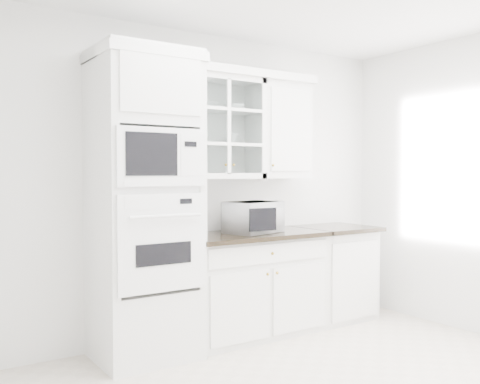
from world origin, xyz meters
TOP-DOWN VIEW (x-y plane):
  - room_shell at (0.00, 0.43)m, footprint 4.00×3.50m
  - oven_column at (-0.75, 1.42)m, footprint 0.76×0.68m
  - base_cabinet_run at (0.28, 1.45)m, footprint 1.32×0.67m
  - extra_base_cabinet at (1.28, 1.45)m, footprint 0.72×0.67m
  - upper_cabinet_glass at (0.03, 1.58)m, footprint 0.80×0.33m
  - upper_cabinet_solid at (0.71, 1.58)m, footprint 0.55×0.33m
  - crown_molding at (-0.07, 1.56)m, footprint 2.14×0.38m
  - countertop_microwave at (0.28, 1.42)m, footprint 0.56×0.51m
  - bowl_a at (-0.11, 1.59)m, footprint 0.23×0.23m
  - bowl_b at (0.20, 1.59)m, footprint 0.22×0.22m
  - cup_a at (-0.14, 1.60)m, footprint 0.16×0.16m
  - cup_b at (0.18, 1.59)m, footprint 0.11×0.11m

SIDE VIEW (x-z plane):
  - base_cabinet_run at x=0.28m, z-range 0.00..0.92m
  - extra_base_cabinet at x=1.28m, z-range 0.00..0.92m
  - countertop_microwave at x=0.28m, z-range 0.92..1.20m
  - oven_column at x=-0.75m, z-range 0.00..2.40m
  - cup_b at x=0.18m, z-range 1.71..1.81m
  - cup_a at x=-0.14m, z-range 1.71..1.82m
  - room_shell at x=0.00m, z-range 0.43..3.13m
  - upper_cabinet_glass at x=0.03m, z-range 1.40..2.30m
  - upper_cabinet_solid at x=0.71m, z-range 1.40..2.30m
  - bowl_a at x=-0.11m, z-range 2.01..2.07m
  - bowl_b at x=0.20m, z-range 2.01..2.07m
  - crown_molding at x=-0.07m, z-range 2.30..2.37m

